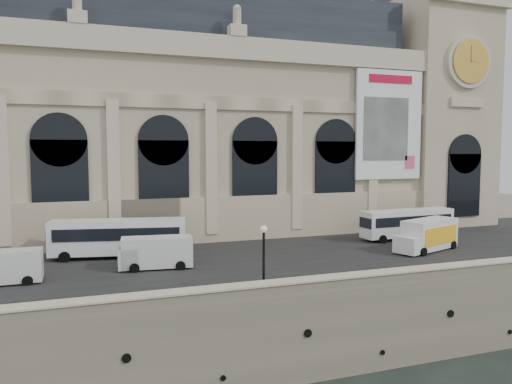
# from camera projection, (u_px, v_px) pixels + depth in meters

# --- Properties ---
(quay) EXTENTS (160.00, 70.00, 6.00)m
(quay) POSITION_uv_depth(u_px,v_px,m) (179.00, 248.00, 66.10)
(quay) COLOR gray
(quay) RESTS_ON ground
(street) EXTENTS (160.00, 24.00, 0.06)m
(street) POSITION_uv_depth(u_px,v_px,m) (223.00, 258.00, 46.16)
(street) COLOR #2D2D2D
(street) RESTS_ON quay
(parapet) EXTENTS (160.00, 1.40, 1.21)m
(parapet) POSITION_uv_depth(u_px,v_px,m) (277.00, 290.00, 33.54)
(parapet) COLOR gray
(parapet) RESTS_ON quay
(museum) EXTENTS (69.00, 18.70, 29.10)m
(museum) POSITION_uv_depth(u_px,v_px,m) (134.00, 118.00, 58.78)
(museum) COLOR beige
(museum) RESTS_ON quay
(clock_pavilion) EXTENTS (13.00, 14.72, 36.70)m
(clock_pavilion) POSITION_uv_depth(u_px,v_px,m) (430.00, 96.00, 69.20)
(clock_pavilion) COLOR beige
(clock_pavilion) RESTS_ON quay
(bus_left) EXTENTS (12.48, 4.89, 3.60)m
(bus_left) POSITION_uv_depth(u_px,v_px,m) (119.00, 237.00, 46.06)
(bus_left) COLOR white
(bus_left) RESTS_ON quay
(bus_right) EXTENTS (11.39, 3.09, 3.32)m
(bus_right) POSITION_uv_depth(u_px,v_px,m) (407.00, 223.00, 55.92)
(bus_right) COLOR white
(bus_right) RESTS_ON quay
(van_c) EXTENTS (6.29, 3.05, 2.70)m
(van_c) POSITION_uv_depth(u_px,v_px,m) (152.00, 253.00, 41.93)
(van_c) COLOR silver
(van_c) RESTS_ON quay
(box_truck) EXTENTS (8.14, 4.94, 3.13)m
(box_truck) POSITION_uv_depth(u_px,v_px,m) (427.00, 235.00, 49.35)
(box_truck) COLOR white
(box_truck) RESTS_ON quay
(lamp_right) EXTENTS (0.49, 0.49, 4.81)m
(lamp_right) POSITION_uv_depth(u_px,v_px,m) (264.00, 260.00, 34.66)
(lamp_right) COLOR black
(lamp_right) RESTS_ON quay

